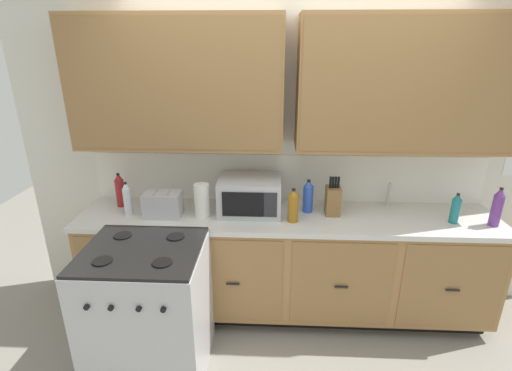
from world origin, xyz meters
TOP-DOWN VIEW (x-y plane):
  - ground_plane at (0.00, 0.00)m, footprint 8.02×8.02m
  - wall_unit at (0.00, 0.50)m, footprint 4.41×0.40m
  - counter_run at (0.00, 0.30)m, footprint 3.24×0.64m
  - stove_range at (-0.94, -0.33)m, footprint 0.76×0.68m
  - microwave at (-0.29, 0.34)m, footprint 0.48×0.37m
  - toaster at (-0.96, 0.24)m, footprint 0.28×0.18m
  - knife_block at (0.35, 0.34)m, footprint 0.11×0.14m
  - sink_faucet at (0.82, 0.51)m, footprint 0.02×0.02m
  - paper_towel_roll at (-0.65, 0.25)m, footprint 0.12×0.12m
  - bottle_teal at (1.23, 0.22)m, footprint 0.06×0.06m
  - bottle_amber at (0.04, 0.19)m, footprint 0.08×0.08m
  - bottle_clear at (-1.23, 0.24)m, footprint 0.06×0.06m
  - bottle_violet at (1.50, 0.19)m, footprint 0.07×0.07m
  - bottle_red at (-1.35, 0.41)m, footprint 0.07×0.07m
  - bottle_blue at (0.16, 0.37)m, footprint 0.08×0.08m

SIDE VIEW (x-z plane):
  - ground_plane at x=0.00m, z-range 0.00..0.00m
  - counter_run at x=0.00m, z-range 0.01..0.92m
  - stove_range at x=-0.94m, z-range 0.00..0.95m
  - toaster at x=-0.96m, z-range 0.91..1.10m
  - sink_faucet at x=0.82m, z-range 0.91..1.11m
  - bottle_teal at x=1.23m, z-range 0.90..1.14m
  - knife_block at x=0.35m, z-range 0.87..1.18m
  - bottle_amber at x=0.04m, z-range 0.90..1.16m
  - bottle_blue at x=0.16m, z-range 0.90..1.17m
  - paper_towel_roll at x=-0.65m, z-range 0.91..1.17m
  - bottle_clear at x=-1.23m, z-range 0.90..1.17m
  - bottle_red at x=-1.35m, z-range 0.90..1.18m
  - microwave at x=-0.29m, z-range 0.91..1.19m
  - bottle_violet at x=1.50m, z-range 0.90..1.20m
  - wall_unit at x=0.00m, z-range 0.39..2.93m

